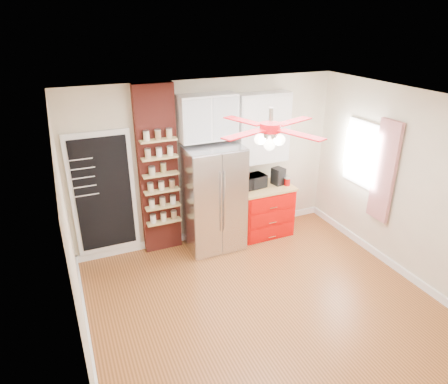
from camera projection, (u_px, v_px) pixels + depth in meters
name	position (u px, v px, depth m)	size (l,w,h in m)	color
floor	(262.00, 302.00, 5.43)	(4.50, 4.50, 0.00)	#9B5727
ceiling	(272.00, 103.00, 4.33)	(4.50, 4.50, 0.00)	white
wall_back	(208.00, 163.00, 6.56)	(4.50, 0.02, 2.70)	beige
wall_front	(386.00, 318.00, 3.20)	(4.50, 0.02, 2.70)	beige
wall_left	(72.00, 253.00, 4.07)	(0.02, 4.00, 2.70)	beige
wall_right	(405.00, 185.00, 5.69)	(0.02, 4.00, 2.70)	beige
chalkboard	(104.00, 194.00, 6.02)	(0.95, 0.05, 1.95)	white
brick_pillar	(158.00, 172.00, 6.19)	(0.60, 0.16, 2.70)	maroon
fridge	(213.00, 198.00, 6.42)	(0.90, 0.70, 1.75)	silver
upper_glass_cabinet	(208.00, 117.00, 6.07)	(0.90, 0.35, 0.70)	white
red_cabinet	(264.00, 210.00, 6.99)	(0.94, 0.64, 0.90)	#C70603
upper_shelf_unit	(262.00, 128.00, 6.55)	(0.90, 0.30, 1.15)	white
window	(362.00, 154.00, 6.36)	(0.04, 0.75, 1.05)	white
curtain	(384.00, 171.00, 5.92)	(0.06, 0.40, 1.55)	#A9161D
ceiling_fan	(270.00, 128.00, 4.44)	(1.40, 1.40, 0.44)	silver
toaster_oven	(254.00, 181.00, 6.72)	(0.40, 0.27, 0.22)	black
coffee_maker	(278.00, 176.00, 6.84)	(0.18, 0.20, 0.29)	black
canister_left	(287.00, 182.00, 6.82)	(0.10, 0.10, 0.13)	#A30A09
canister_right	(284.00, 179.00, 6.91)	(0.10, 0.10, 0.14)	#CA3B0B
pantry_jar_oats	(152.00, 171.00, 5.98)	(0.10, 0.10, 0.12)	#C0B393
pantry_jar_beans	(163.00, 168.00, 6.07)	(0.09, 0.09, 0.14)	#99864E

